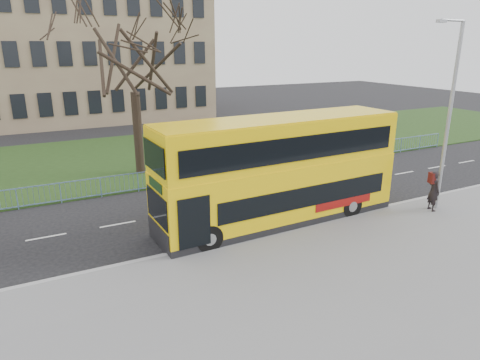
% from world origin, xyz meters
% --- Properties ---
extents(ground, '(120.00, 120.00, 0.00)m').
position_xyz_m(ground, '(0.00, 0.00, 0.00)').
color(ground, black).
rests_on(ground, ground).
extents(pavement, '(80.00, 10.50, 0.12)m').
position_xyz_m(pavement, '(0.00, -6.75, 0.06)').
color(pavement, slate).
rests_on(pavement, ground).
extents(kerb, '(80.00, 0.20, 0.14)m').
position_xyz_m(kerb, '(0.00, -1.55, 0.07)').
color(kerb, gray).
rests_on(kerb, ground).
extents(grass_verge, '(80.00, 15.40, 0.08)m').
position_xyz_m(grass_verge, '(0.00, 14.30, 0.04)').
color(grass_verge, '#1F3513').
rests_on(grass_verge, ground).
extents(guard_railing, '(40.00, 0.12, 1.10)m').
position_xyz_m(guard_railing, '(0.00, 6.60, 0.55)').
color(guard_railing, '#688EBA').
rests_on(guard_railing, ground).
extents(bare_tree, '(8.35, 8.35, 11.93)m').
position_xyz_m(bare_tree, '(-3.00, 10.00, 6.05)').
color(bare_tree, black).
rests_on(bare_tree, grass_verge).
extents(civic_building, '(30.00, 15.00, 14.00)m').
position_xyz_m(civic_building, '(-5.00, 35.00, 7.00)').
color(civic_building, '#856B54').
rests_on(civic_building, ground).
extents(yellow_bus, '(11.42, 3.05, 4.75)m').
position_xyz_m(yellow_bus, '(0.68, -0.51, 2.55)').
color(yellow_bus, yellow).
rests_on(yellow_bus, ground).
extents(pedestrian, '(0.63, 0.80, 1.95)m').
position_xyz_m(pedestrian, '(7.93, -2.93, 1.09)').
color(pedestrian, black).
rests_on(pedestrian, pavement).
extents(street_lamp, '(1.85, 0.32, 8.72)m').
position_xyz_m(street_lamp, '(8.27, -2.84, 4.90)').
color(street_lamp, '#9B9FA3').
rests_on(street_lamp, pavement).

